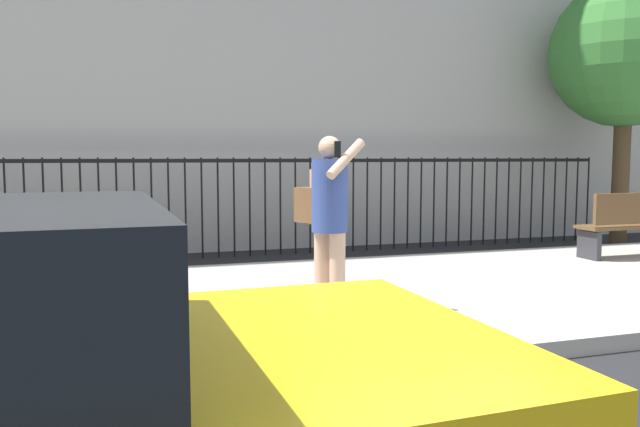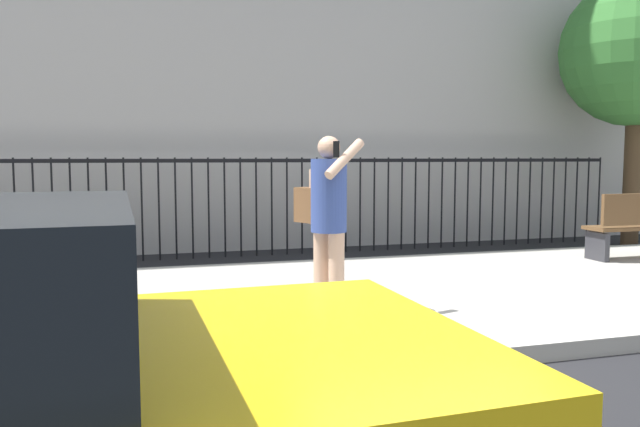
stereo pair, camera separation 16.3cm
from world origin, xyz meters
name	(u,v)px [view 2 (the right image)]	position (x,y,z in m)	size (l,w,h in m)	color
ground_plane	(480,370)	(0.00, 0.00, 0.00)	(60.00, 60.00, 0.00)	black
sidewalk	(375,298)	(0.00, 2.20, 0.07)	(28.00, 4.40, 0.15)	#B2ADA3
iron_fence	(295,193)	(0.00, 5.90, 1.02)	(12.03, 0.04, 1.60)	black
pedestrian_on_phone	(327,210)	(-0.75, 1.54, 1.11)	(0.60, 0.72, 1.65)	tan
street_tree_near	(638,52)	(6.07, 5.16, 3.45)	(2.66, 2.66, 4.81)	#4C3823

